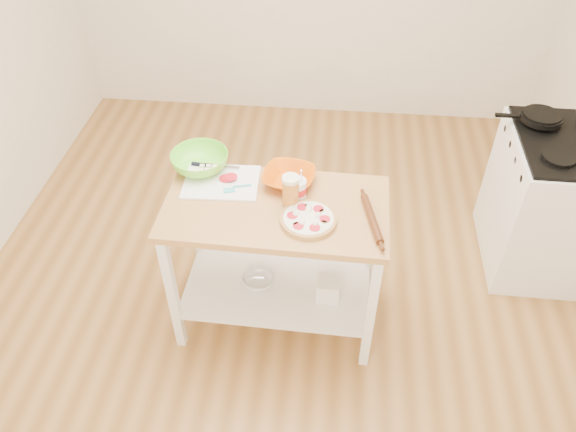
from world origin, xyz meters
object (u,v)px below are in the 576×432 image
Objects in this scene: knife at (209,165)px; orange_bowl at (289,178)px; yogurt_tub at (297,189)px; cutting_board at (221,181)px; rolling_pin at (372,219)px; green_bowl at (200,161)px; spatula at (236,188)px; shelf_bin at (328,288)px; shelf_glass_bowl at (259,280)px; gas_stove at (551,203)px; pizza at (308,219)px; skillet at (540,117)px; beer_pint at (291,191)px; prep_island at (276,240)px.

orange_bowl is at bearing -6.21° from knife.
orange_bowl is 0.13m from yogurt_tub.
rolling_pin is at bearing -18.87° from cutting_board.
green_bowl is 0.59m from yogurt_tub.
yogurt_tub is at bearing -19.43° from spatula.
cutting_board is 0.87m from shelf_bin.
shelf_glass_bowl is (0.34, -0.25, -0.66)m from green_bowl.
cutting_board is at bearing 163.65° from rolling_pin.
pizza is (-1.50, -0.79, 0.44)m from gas_stove.
skillet is 2.00m from knife.
beer_pint is (0.48, -0.26, 0.07)m from knife.
rolling_pin is (-1.19, -0.76, 0.45)m from gas_stove.
cutting_board is 1.52× the size of knife.
rolling_pin is (0.90, -0.36, 0.00)m from knife.
gas_stove reaches higher than shelf_bin.
gas_stove reaches higher than knife.
green_bowl reaches higher than orange_bowl.
prep_island is 0.44m from shelf_bin.
spatula is at bearing -162.30° from gas_stove.
yogurt_tub is (-1.40, -0.80, -0.02)m from skillet.
cutting_board reaches higher than knife.
gas_stove is 2.81× the size of skillet.
cutting_board is 0.37m from orange_bowl.
green_bowl is 1.02m from shelf_bin.
beer_pint is (0.53, -0.25, 0.04)m from green_bowl.
skillet reaches higher than pizza.
rolling_pin reaches higher than shelf_bin.
orange_bowl is at bearing 114.75° from yogurt_tub.
shelf_glass_bowl is at bearing -36.74° from green_bowl.
spatula is at bearing 175.07° from yogurt_tub.
green_bowl is (-0.45, 0.27, 0.30)m from prep_island.
skillet reaches higher than orange_bowl.
pizza is 1.42× the size of yogurt_tub.
beer_pint is (-1.60, -0.67, 0.52)m from gas_stove.
pizza is at bearing -30.28° from prep_island.
cutting_board is 3.18× the size of shelf_bin.
yogurt_tub is at bearing 158.76° from rolling_pin.
orange_bowl is 2.13× the size of shelf_bin.
gas_stove is at bearing 16.86° from orange_bowl.
yogurt_tub is (0.06, -0.12, 0.02)m from orange_bowl.
beer_pint is at bearing -156.70° from gas_stove.
skillet is 1.45× the size of knife.
beer_pint is 1.36× the size of shelf_bin.
cutting_board is 0.43m from yogurt_tub.
yogurt_tub is 1.03× the size of shelf_glass_bowl.
yogurt_tub reaches higher than pizza.
green_bowl is (-0.63, 0.37, 0.03)m from pizza.
pizza is 0.17m from beer_pint.
knife is (-2.08, -0.40, 0.44)m from gas_stove.
spatula is 0.82× the size of beer_pint.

